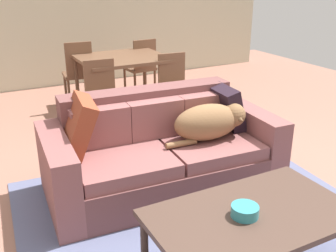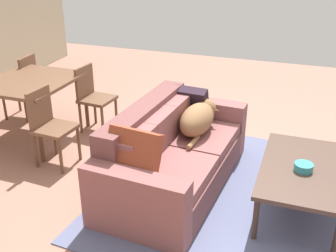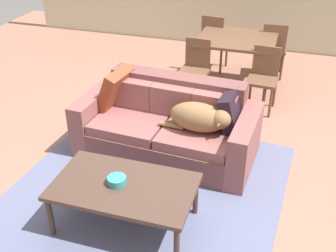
# 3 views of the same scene
# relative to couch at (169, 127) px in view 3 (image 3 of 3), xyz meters

# --- Properties ---
(ground_plane) EXTENTS (10.00, 10.00, 0.00)m
(ground_plane) POSITION_rel_couch_xyz_m (0.03, -0.13, -0.32)
(ground_plane) COLOR #996755
(area_rug) EXTENTS (2.87, 3.10, 0.01)m
(area_rug) POSITION_rel_couch_xyz_m (-0.00, -0.91, -0.32)
(area_rug) COLOR slate
(area_rug) RESTS_ON ground
(couch) EXTENTS (2.06, 1.09, 0.84)m
(couch) POSITION_rel_couch_xyz_m (0.00, 0.00, 0.00)
(couch) COLOR brown
(couch) RESTS_ON ground
(dog_on_left_cushion) EXTENTS (0.78, 0.37, 0.32)m
(dog_on_left_cushion) POSITION_rel_couch_xyz_m (0.41, -0.17, 0.28)
(dog_on_left_cushion) COLOR brown
(dog_on_left_cushion) RESTS_ON couch
(throw_pillow_by_left_arm) EXTENTS (0.36, 0.51, 0.49)m
(throw_pillow_by_left_arm) POSITION_rel_couch_xyz_m (-0.69, 0.11, 0.33)
(throw_pillow_by_left_arm) COLOR brown
(throw_pillow_by_left_arm) RESTS_ON couch
(throw_pillow_by_right_arm) EXTENTS (0.27, 0.43, 0.43)m
(throw_pillow_by_right_arm) POSITION_rel_couch_xyz_m (0.70, 0.01, 0.30)
(throw_pillow_by_right_arm) COLOR black
(throw_pillow_by_right_arm) RESTS_ON couch
(coffee_table) EXTENTS (1.26, 0.74, 0.46)m
(coffee_table) POSITION_rel_couch_xyz_m (-0.02, -1.29, 0.09)
(coffee_table) COLOR #4A342A
(coffee_table) RESTS_ON ground
(bowl_on_coffee_table) EXTENTS (0.17, 0.17, 0.07)m
(bowl_on_coffee_table) POSITION_rel_couch_xyz_m (-0.08, -1.29, 0.17)
(bowl_on_coffee_table) COLOR teal
(bowl_on_coffee_table) RESTS_ON coffee_table
(dining_table) EXTENTS (1.12, 0.98, 0.78)m
(dining_table) POSITION_rel_couch_xyz_m (0.44, 1.98, 0.38)
(dining_table) COLOR brown
(dining_table) RESTS_ON ground
(dining_chair_near_left) EXTENTS (0.43, 0.43, 0.87)m
(dining_chair_near_left) POSITION_rel_couch_xyz_m (-0.04, 1.41, 0.17)
(dining_chair_near_left) COLOR brown
(dining_chair_near_left) RESTS_ON ground
(dining_chair_near_right) EXTENTS (0.43, 0.43, 0.86)m
(dining_chair_near_right) POSITION_rel_couch_xyz_m (0.91, 1.41, 0.17)
(dining_chair_near_right) COLOR brown
(dining_chair_near_right) RESTS_ON ground
(dining_chair_far_left) EXTENTS (0.44, 0.44, 0.94)m
(dining_chair_far_left) POSITION_rel_couch_xyz_m (-0.01, 2.53, 0.20)
(dining_chair_far_left) COLOR brown
(dining_chair_far_left) RESTS_ON ground
(dining_chair_far_right) EXTENTS (0.43, 0.43, 0.90)m
(dining_chair_far_right) POSITION_rel_couch_xyz_m (0.95, 2.52, 0.18)
(dining_chair_far_right) COLOR brown
(dining_chair_far_right) RESTS_ON ground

